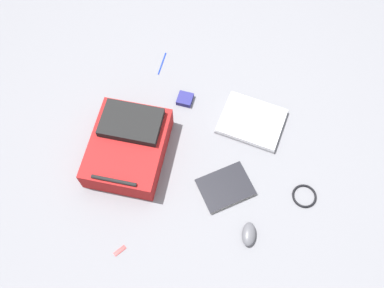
# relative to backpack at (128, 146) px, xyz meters

# --- Properties ---
(ground_plane) EXTENTS (4.05, 4.05, 0.00)m
(ground_plane) POSITION_rel_backpack_xyz_m (-0.30, -0.08, -0.07)
(ground_plane) COLOR slate
(backpack) EXTENTS (0.36, 0.44, 0.17)m
(backpack) POSITION_rel_backpack_xyz_m (0.00, 0.00, 0.00)
(backpack) COLOR maroon
(backpack) RESTS_ON ground_plane
(laptop) EXTENTS (0.34, 0.28, 0.03)m
(laptop) POSITION_rel_backpack_xyz_m (-0.54, -0.30, -0.06)
(laptop) COLOR #929296
(laptop) RESTS_ON ground_plane
(book_manual) EXTENTS (0.30, 0.29, 0.02)m
(book_manual) POSITION_rel_backpack_xyz_m (-0.49, 0.07, -0.06)
(book_manual) COLOR silver
(book_manual) RESTS_ON ground_plane
(computer_mouse) EXTENTS (0.07, 0.11, 0.04)m
(computer_mouse) POSITION_rel_backpack_xyz_m (-0.63, 0.26, -0.05)
(computer_mouse) COLOR #4C4C51
(computer_mouse) RESTS_ON ground_plane
(cable_coil) EXTENTS (0.11, 0.11, 0.01)m
(cable_coil) POSITION_rel_backpack_xyz_m (-0.85, 0.02, -0.07)
(cable_coil) COLOR black
(cable_coil) RESTS_ON ground_plane
(pen_black) EXTENTS (0.01, 0.15, 0.01)m
(pen_black) POSITION_rel_backpack_xyz_m (-0.00, -0.54, -0.07)
(pen_black) COLOR #1933B2
(pen_black) RESTS_ON ground_plane
(earbud_pouch) EXTENTS (0.08, 0.08, 0.03)m
(earbud_pouch) POSITION_rel_backpack_xyz_m (-0.18, -0.35, -0.06)
(earbud_pouch) COLOR navy
(earbud_pouch) RESTS_ON ground_plane
(usb_stick) EXTENTS (0.05, 0.06, 0.01)m
(usb_stick) POSITION_rel_backpack_xyz_m (-0.10, 0.46, -0.07)
(usb_stick) COLOR #B21919
(usb_stick) RESTS_ON ground_plane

